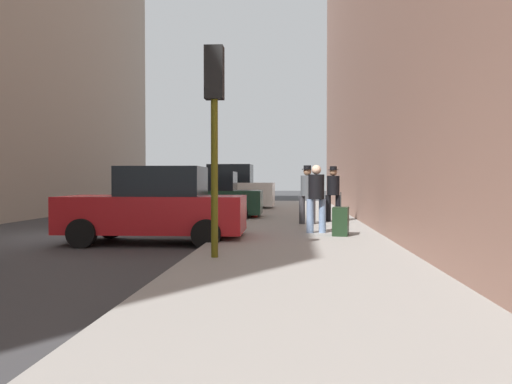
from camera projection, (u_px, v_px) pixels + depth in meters
ground_plane at (70, 236)px, 13.09m from camera, size 120.00×120.00×0.00m
sidewalk at (299, 235)px, 12.64m from camera, size 4.00×40.00×0.15m
parked_red_hatchback at (156, 207)px, 11.65m from camera, size 4.24×2.13×1.79m
parked_dark_green_sedan at (205, 198)px, 18.13m from camera, size 4.23×2.11×1.79m
parked_white_van at (227, 190)px, 24.22m from camera, size 4.64×2.15×2.25m
fire_hydrant at (254, 208)px, 17.86m from camera, size 0.42×0.22×0.70m
traffic_light at (214, 105)px, 8.50m from camera, size 0.32×0.32×3.60m
pedestrian_in_jeans at (316, 195)px, 12.54m from camera, size 0.53×0.48×1.71m
pedestrian_with_fedora at (333, 191)px, 15.98m from camera, size 0.50×0.41×1.78m
pedestrian_with_beanie at (307, 191)px, 15.13m from camera, size 0.52×0.46×1.78m
rolling_suitcase at (341, 221)px, 11.93m from camera, size 0.45×0.62×1.04m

